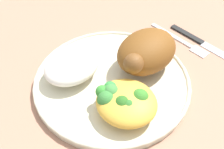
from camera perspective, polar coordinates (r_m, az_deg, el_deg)
ground_plane at (r=0.50m, az=0.00°, el=-1.96°), size 2.00×2.00×0.00m
plate at (r=0.50m, az=0.00°, el=-1.36°), size 0.28×0.28×0.01m
roasted_chicken at (r=0.50m, az=6.95°, el=4.63°), size 0.13×0.09×0.07m
rice_pile at (r=0.49m, az=-8.17°, el=1.78°), size 0.10×0.08×0.04m
mac_cheese_with_broccoli at (r=0.43m, az=2.53°, el=-5.44°), size 0.09×0.10×0.04m
fork at (r=0.61m, az=13.96°, el=6.71°), size 0.02×0.14×0.01m
knife at (r=0.61m, az=17.90°, el=6.24°), size 0.02×0.19×0.01m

